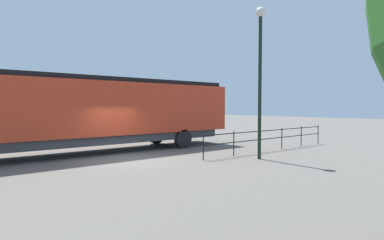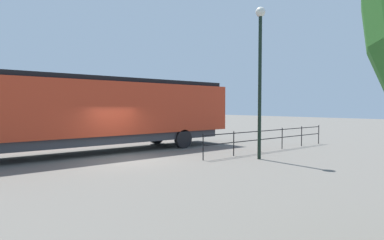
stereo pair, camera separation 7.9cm
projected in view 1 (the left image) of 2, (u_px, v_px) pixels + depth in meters
The scene contains 4 objects.
ground_plane at pixel (128, 160), 14.76m from camera, with size 120.00×120.00×0.00m, color #666059.
locomotive at pixel (82, 111), 16.44m from camera, with size 3.19×18.71×3.98m.
lamp_post at pixel (260, 62), 14.82m from camera, with size 0.45×0.45×7.04m.
platform_fence at pixel (271, 136), 17.89m from camera, with size 0.05×10.23×1.23m.
Camera 1 is at (13.18, -7.10, 2.48)m, focal length 29.94 mm.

